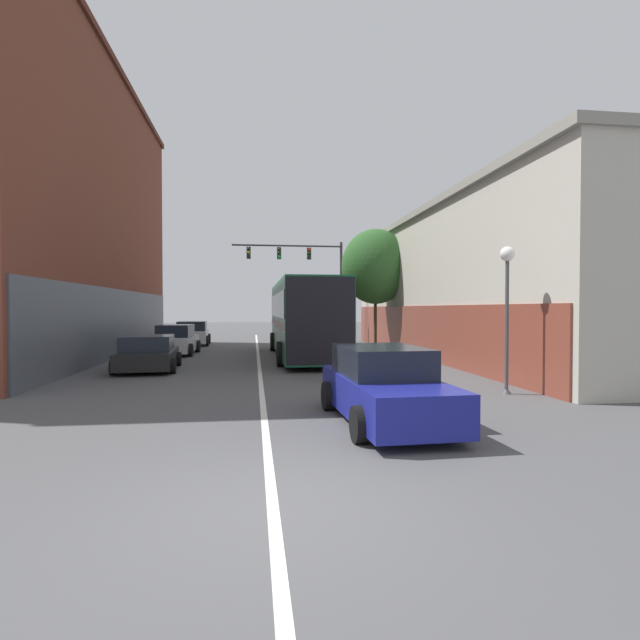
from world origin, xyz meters
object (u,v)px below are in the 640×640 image
at_px(parked_car_left_mid, 192,334).
at_px(street_tree_near, 375,267).
at_px(parked_car_left_far, 176,341).
at_px(street_lamp, 507,294).
at_px(bus, 304,316).
at_px(parked_car_left_near, 148,354).
at_px(traffic_signal_gantry, 306,268).
at_px(hatchback_foreground, 384,387).

relative_size(parked_car_left_mid, street_tree_near, 0.61).
relative_size(parked_car_left_far, street_lamp, 1.01).
relative_size(bus, parked_car_left_near, 2.93).
xyz_separation_m(bus, traffic_signal_gantry, (1.25, 10.56, 3.13)).
xyz_separation_m(parked_car_left_mid, traffic_signal_gantry, (7.46, 1.70, 4.39)).
distance_m(hatchback_foreground, street_tree_near, 18.23).
distance_m(bus, street_lamp, 11.74).
distance_m(hatchback_foreground, parked_car_left_mid, 23.43).
height_order(bus, street_lamp, street_lamp).
bearing_deg(traffic_signal_gantry, street_tree_near, -65.61).
bearing_deg(parked_car_left_mid, parked_car_left_near, 177.38).
distance_m(bus, parked_car_left_near, 7.68).
distance_m(parked_car_left_near, street_lamp, 12.72).
bearing_deg(parked_car_left_far, hatchback_foreground, -155.58).
relative_size(hatchback_foreground, parked_car_left_far, 1.15).
bearing_deg(street_tree_near, hatchback_foreground, -103.36).
relative_size(hatchback_foreground, traffic_signal_gantry, 0.61).
bearing_deg(parked_car_left_far, traffic_signal_gantry, -39.51).
bearing_deg(parked_car_left_mid, street_lamp, -154.14).
xyz_separation_m(hatchback_foreground, street_tree_near, (4.11, 17.32, 3.93)).
xyz_separation_m(parked_car_left_near, traffic_signal_gantry, (7.51, 14.81, 4.49)).
height_order(parked_car_left_near, street_lamp, street_lamp).
bearing_deg(street_tree_near, traffic_signal_gantry, 114.39).
bearing_deg(parked_car_left_mid, hatchback_foreground, -166.36).
height_order(hatchback_foreground, street_lamp, street_lamp).
distance_m(bus, street_tree_near, 6.30).
bearing_deg(hatchback_foreground, street_tree_near, -15.71).
bearing_deg(bus, parked_car_left_mid, 34.94).
bearing_deg(street_lamp, parked_car_left_far, 129.07).
xyz_separation_m(parked_car_left_near, street_tree_near, (10.64, 7.90, 4.03)).
relative_size(parked_car_left_mid, street_lamp, 1.04).
bearing_deg(hatchback_foreground, parked_car_left_near, 32.37).
height_order(street_lamp, street_tree_near, street_tree_near).
xyz_separation_m(traffic_signal_gantry, street_tree_near, (3.13, -6.91, -0.46)).
distance_m(hatchback_foreground, traffic_signal_gantry, 24.64).
distance_m(bus, parked_car_left_far, 6.71).
xyz_separation_m(hatchback_foreground, street_lamp, (4.13, 2.79, 1.98)).
bearing_deg(street_lamp, parked_car_left_mid, 118.26).
bearing_deg(bus, street_tree_near, -50.19).
distance_m(hatchback_foreground, parked_car_left_near, 11.46).
bearing_deg(street_lamp, bus, 112.02).
relative_size(bus, street_tree_near, 1.78).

